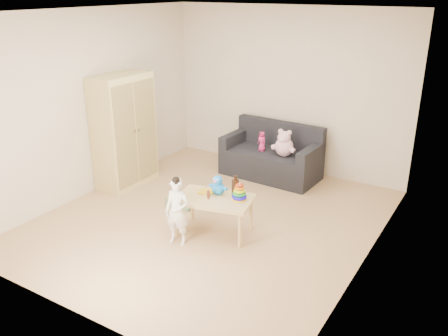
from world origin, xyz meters
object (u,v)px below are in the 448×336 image
Objects in this scene: wardrobe at (124,131)px; toddler at (177,212)px; sofa at (270,164)px; play_table at (215,216)px.

toddler is at bearing -30.98° from wardrobe.
play_table reaches higher than sofa.
toddler is (-0.24, -0.43, 0.16)m from play_table.
wardrobe is at bearing 162.68° from play_table.
toddler reaches higher than sofa.
sofa is at bearing 96.85° from play_table.
wardrobe is 1.12× the size of sofa.
wardrobe is at bearing -138.42° from sofa.
sofa is 2.47m from toddler.
wardrobe is 2.09m from toddler.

